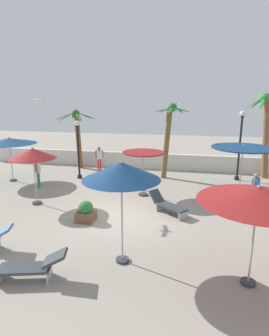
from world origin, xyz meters
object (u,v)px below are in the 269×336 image
patio_umbrella_0 (33,154)px  guest_1 (99,156)px  guest_0 (255,188)px  planter (86,212)px  lounge_chair_0 (167,204)px  seagull_1 (180,104)px  lamp_post_0 (78,146)px  guest_2 (38,169)px  palm_tree_2 (169,132)px  patio_umbrella_5 (243,150)px  seagull_2 (40,100)px  patio_umbrella_1 (258,195)px  patio_umbrella_3 (9,141)px  seagull_0 (209,80)px  palm_tree_1 (266,127)px  lounge_chair_1 (33,266)px  lamp_post_1 (240,141)px  patio_umbrella_4 (121,172)px  palm_tree_0 (77,131)px  patio_umbrella_2 (143,156)px

patio_umbrella_0 → guest_1: (0.87, 6.55, -1.39)m
guest_0 → planter: (-6.85, -2.53, -0.66)m
lounge_chair_0 → seagull_1: size_ratio=1.68×
lamp_post_0 → guest_2: 2.85m
guest_0 → palm_tree_2: bearing=133.2°
lounge_chair_0 → lamp_post_0: bearing=143.6°
guest_1 → guest_0: bearing=-30.7°
guest_2 → patio_umbrella_5: bearing=6.9°
patio_umbrella_0 → seagull_2: (0.20, 0.60, 2.36)m
guest_2 → guest_1: bearing=63.3°
patio_umbrella_1 → guest_1: bearing=126.1°
patio_umbrella_3 → guest_0: patio_umbrella_3 is taller
lamp_post_0 → seagull_0: bearing=30.6°
patio_umbrella_1 → palm_tree_1: bearing=76.8°
patio_umbrella_5 → lounge_chair_1: patio_umbrella_5 is taller
lamp_post_0 → patio_umbrella_5: bearing=-5.5°
lamp_post_1 → guest_2: (-11.06, -3.83, -1.35)m
planter → patio_umbrella_1: bearing=-26.6°
palm_tree_1 → guest_2: palm_tree_1 is taller
patio_umbrella_3 → seagull_1: 10.81m
patio_umbrella_4 → lamp_post_0: size_ratio=0.88×
patio_umbrella_1 → guest_0: size_ratio=1.73×
lamp_post_0 → planter: bearing=-64.9°
patio_umbrella_1 → guest_2: (-9.96, 6.50, -1.47)m
lounge_chair_1 → seagull_2: 7.76m
guest_1 → patio_umbrella_5: bearing=-18.6°
lamp_post_0 → guest_1: bearing=73.0°
palm_tree_0 → seagull_2: size_ratio=4.38×
seagull_1 → patio_umbrella_3: bearing=-154.5°
lamp_post_0 → palm_tree_1: bearing=12.7°
palm_tree_2 → lamp_post_1: (4.21, 0.42, -0.50)m
guest_0 → guest_1: (-8.96, 5.33, -0.04)m
seagull_0 → palm_tree_0: bearing=-167.8°
patio_umbrella_2 → seagull_1: bearing=75.6°
patio_umbrella_3 → seagull_2: seagull_2 is taller
patio_umbrella_5 → lamp_post_1: 2.54m
patio_umbrella_3 → palm_tree_1: palm_tree_1 is taller
guest_2 → seagull_1: bearing=36.3°
patio_umbrella_0 → patio_umbrella_2: bearing=25.3°
patio_umbrella_3 → guest_1: size_ratio=1.89×
lounge_chair_1 → guest_2: bearing=119.4°
lamp_post_1 → seagull_2: seagull_2 is taller
patio_umbrella_0 → patio_umbrella_1: (8.70, -4.18, 0.11)m
palm_tree_1 → palm_tree_2: 5.87m
patio_umbrella_0 → palm_tree_0: 7.20m
patio_umbrella_1 → seagull_1: bearing=102.3°
palm_tree_2 → lounge_chair_0: 6.10m
patio_umbrella_2 → guest_0: size_ratio=1.39×
palm_tree_0 → patio_umbrella_5: bearing=-18.6°
patio_umbrella_5 → lounge_chair_1: bearing=-126.8°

